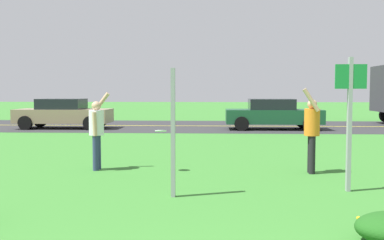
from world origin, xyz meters
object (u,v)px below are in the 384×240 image
(sign_post_near_path, at_px, (173,133))
(person_catcher_orange_shirt, at_px, (312,129))
(sign_post_by_roadside, at_px, (350,110))
(frisbee_white, at_px, (161,131))
(car_tan_center_left, at_px, (63,113))
(person_thrower_white_shirt, at_px, (97,129))
(car_dark_green_center_right, at_px, (273,114))

(sign_post_near_path, height_order, person_catcher_orange_shirt, sign_post_near_path)
(sign_post_near_path, relative_size, sign_post_by_roadside, 0.91)
(frisbee_white, bearing_deg, car_tan_center_left, 118.64)
(person_thrower_white_shirt, xyz_separation_m, car_dark_green_center_right, (5.47, 11.16, -0.22))
(sign_post_near_path, relative_size, car_tan_center_left, 0.49)
(sign_post_near_path, distance_m, person_catcher_orange_shirt, 3.72)
(sign_post_near_path, height_order, car_tan_center_left, sign_post_near_path)
(sign_post_by_roadside, height_order, car_tan_center_left, sign_post_by_roadside)
(person_thrower_white_shirt, distance_m, frisbee_white, 1.51)
(car_tan_center_left, bearing_deg, sign_post_near_path, -63.99)
(person_catcher_orange_shirt, xyz_separation_m, car_tan_center_left, (-9.54, 11.32, -0.25))
(car_dark_green_center_right, bearing_deg, person_thrower_white_shirt, -116.12)
(person_catcher_orange_shirt, bearing_deg, person_thrower_white_shirt, 178.15)
(sign_post_by_roadside, height_order, frisbee_white, sign_post_by_roadside)
(person_catcher_orange_shirt, xyz_separation_m, car_dark_green_center_right, (0.59, 11.32, -0.25))
(sign_post_near_path, bearing_deg, frisbee_white, 102.06)
(person_catcher_orange_shirt, xyz_separation_m, frisbee_white, (-3.37, 0.02, -0.06))
(person_thrower_white_shirt, bearing_deg, sign_post_near_path, -51.37)
(car_tan_center_left, xyz_separation_m, car_dark_green_center_right, (10.13, 0.00, 0.00))
(sign_post_by_roadside, relative_size, frisbee_white, 9.17)
(person_catcher_orange_shirt, height_order, car_dark_green_center_right, person_catcher_orange_shirt)
(person_catcher_orange_shirt, distance_m, car_tan_center_left, 14.81)
(frisbee_white, distance_m, car_dark_green_center_right, 11.97)
(person_catcher_orange_shirt, bearing_deg, car_tan_center_left, 130.13)
(car_dark_green_center_right, bearing_deg, frisbee_white, -109.35)
(person_catcher_orange_shirt, distance_m, car_dark_green_center_right, 11.34)
(person_thrower_white_shirt, height_order, person_catcher_orange_shirt, person_catcher_orange_shirt)
(sign_post_near_path, distance_m, frisbee_white, 2.45)
(frisbee_white, bearing_deg, person_thrower_white_shirt, 174.91)
(frisbee_white, relative_size, car_dark_green_center_right, 0.06)
(person_thrower_white_shirt, height_order, frisbee_white, person_thrower_white_shirt)
(sign_post_by_roadside, bearing_deg, car_tan_center_left, 126.90)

